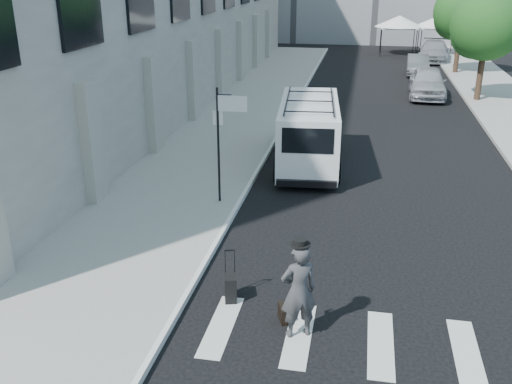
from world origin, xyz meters
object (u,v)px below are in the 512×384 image
at_px(businessman, 299,291).
at_px(suitcase, 231,288).
at_px(briefcase, 282,313).
at_px(parked_car_c, 434,51).
at_px(cargo_van, 309,132).
at_px(parked_car_a, 427,82).
at_px(parked_car_b, 418,65).

bearing_deg(businessman, suitcase, -57.89).
distance_m(briefcase, parked_car_c, 38.03).
distance_m(cargo_van, parked_car_c, 28.05).
xyz_separation_m(businessman, cargo_van, (-0.93, 10.76, 0.22)).
bearing_deg(parked_car_c, parked_car_a, -89.95).
bearing_deg(parked_car_a, parked_car_c, 85.74).
bearing_deg(parked_car_b, businessman, -95.69).
xyz_separation_m(cargo_van, parked_car_c, (7.04, 27.15, -0.44)).
bearing_deg(suitcase, briefcase, -40.07).
xyz_separation_m(briefcase, parked_car_a, (4.80, 23.42, 0.66)).
height_order(briefcase, cargo_van, cargo_van).
distance_m(briefcase, parked_car_b, 31.20).
relative_size(briefcase, cargo_van, 0.07).
xyz_separation_m(businessman, parked_car_a, (4.43, 23.86, -0.17)).
height_order(suitcase, parked_car_c, parked_car_c).
xyz_separation_m(briefcase, parked_car_c, (6.48, 37.46, 0.61)).
relative_size(parked_car_a, parked_car_b, 1.20).
xyz_separation_m(cargo_van, parked_car_b, (5.36, 20.51, -0.55)).
height_order(businessman, suitcase, businessman).
relative_size(cargo_van, parked_car_a, 1.32).
bearing_deg(parked_car_b, parked_car_a, -87.62).
height_order(businessman, parked_car_c, businessman).
relative_size(briefcase, suitcase, 0.38).
height_order(businessman, parked_car_a, businessman).
relative_size(suitcase, parked_car_b, 0.28).
height_order(parked_car_b, parked_car_c, parked_car_c).
height_order(suitcase, parked_car_a, parked_car_a).
bearing_deg(suitcase, businessman, -47.56).
distance_m(cargo_van, parked_car_a, 14.16).
xyz_separation_m(businessman, parked_car_b, (4.43, 31.27, -0.33)).
relative_size(suitcase, cargo_van, 0.18).
bearing_deg(parked_car_a, cargo_van, -109.70).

